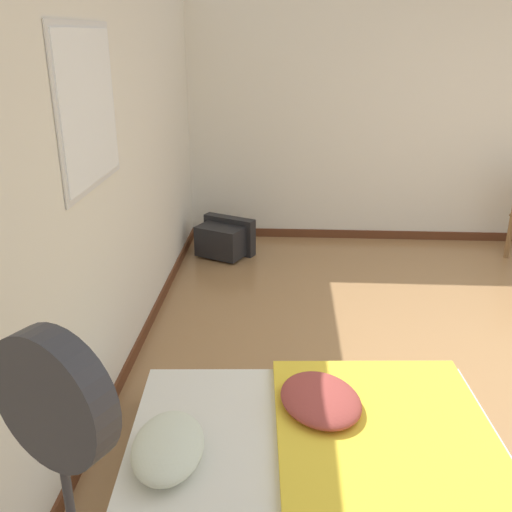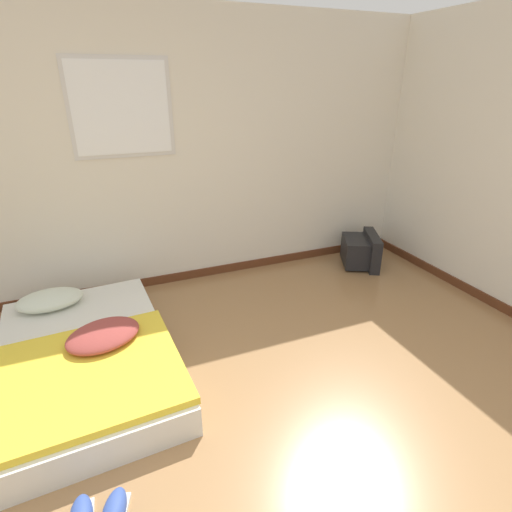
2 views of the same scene
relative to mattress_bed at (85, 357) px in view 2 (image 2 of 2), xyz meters
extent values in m
cube|color=silver|center=(0.75, 1.24, 1.16)|extent=(8.07, 0.06, 2.60)
cube|color=#562D19|center=(0.75, 1.20, -0.09)|extent=(8.07, 0.02, 0.09)
cube|color=silver|center=(0.57, 1.20, 1.61)|extent=(0.88, 0.01, 0.84)
cube|color=white|center=(0.57, 1.20, 1.61)|extent=(0.81, 0.01, 0.77)
cube|color=silver|center=(0.00, 0.01, -0.03)|extent=(1.25, 1.92, 0.21)
ellipsoid|color=silver|center=(-0.24, 0.71, 0.15)|extent=(0.54, 0.37, 0.14)
cube|color=yellow|center=(0.02, -0.34, 0.10)|extent=(1.23, 1.15, 0.05)
ellipsoid|color=#993D38|center=(0.15, -0.03, 0.17)|extent=(0.63, 0.56, 0.11)
cube|color=black|center=(2.91, 0.83, 0.04)|extent=(0.43, 0.52, 0.30)
cube|color=black|center=(3.07, 0.75, 0.05)|extent=(0.34, 0.54, 0.38)
cube|color=black|center=(3.13, 0.72, 0.06)|extent=(0.20, 0.41, 0.27)
camera|label=1|loc=(-2.39, 0.17, 1.96)|focal=40.00mm
camera|label=2|loc=(0.26, -2.64, 1.83)|focal=28.00mm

